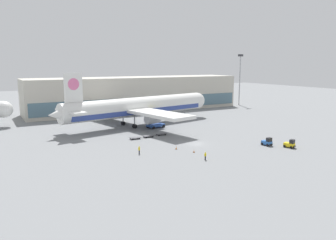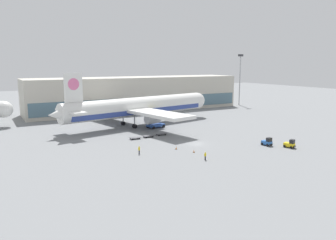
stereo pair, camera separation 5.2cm
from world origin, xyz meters
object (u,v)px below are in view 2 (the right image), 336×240
airplane_main (137,107)px  traffic_cone_far (194,151)px  baggage_tug_foreground (267,142)px  traffic_cone_near (176,148)px  light_mast (240,76)px  baggage_dolly_lead (135,138)px  scissor_lift_loader (156,121)px  ground_crew_far (205,155)px  baggage_dolly_third (161,134)px  ground_crew_near (139,149)px  baggage_dolly_second (148,136)px  baggage_tug_mid (290,144)px

airplane_main → traffic_cone_far: (-2.55, -35.77, -5.54)m
baggage_tug_foreground → traffic_cone_near: (-20.84, 7.75, -0.50)m
light_mast → baggage_dolly_lead: bearing=-149.9°
scissor_lift_loader → ground_crew_far: scissor_lift_loader is taller
baggage_dolly_lead → baggage_dolly_third: (8.21, 0.89, 0.00)m
baggage_dolly_lead → ground_crew_near: size_ratio=2.07×
light_mast → airplane_main: 69.72m
baggage_dolly_second → scissor_lift_loader: bearing=55.9°
light_mast → ground_crew_near: 97.08m
airplane_main → baggage_dolly_lead: airplane_main is taller
airplane_main → scissor_lift_loader: 7.94m
airplane_main → baggage_dolly_lead: size_ratio=15.47×
ground_crew_near → traffic_cone_near: (9.12, -0.45, -0.68)m
airplane_main → ground_crew_far: size_ratio=34.45×
baggage_dolly_lead → ground_crew_far: size_ratio=2.23×
baggage_dolly_second → traffic_cone_near: (0.03, -14.36, -0.01)m
baggage_dolly_third → ground_crew_far: 25.38m
baggage_dolly_third → ground_crew_near: ground_crew_near is taller
baggage_tug_foreground → baggage_dolly_second: (-20.87, 22.12, -0.49)m
airplane_main → baggage_dolly_second: bearing=-115.9°
baggage_dolly_lead → baggage_tug_mid: bearing=-41.3°
light_mast → traffic_cone_far: size_ratio=38.41×
traffic_cone_near → baggage_tug_foreground: bearing=-20.4°
light_mast → baggage_dolly_second: size_ratio=6.43×
baggage_dolly_third → ground_crew_near: (-13.29, -14.50, 0.67)m
scissor_lift_loader → traffic_cone_near: (-7.83, -25.37, -1.58)m
scissor_lift_loader → baggage_dolly_third: scissor_lift_loader is taller
traffic_cone_far → scissor_lift_loader: bearing=78.8°
baggage_tug_mid → ground_crew_near: bearing=-127.8°
baggage_dolly_lead → scissor_lift_loader: bearing=45.0°
ground_crew_near → ground_crew_far: ground_crew_near is taller
scissor_lift_loader → traffic_cone_near: size_ratio=7.33×
airplane_main → traffic_cone_near: 32.25m
baggage_dolly_lead → traffic_cone_near: size_ratio=4.80×
traffic_cone_near → baggage_dolly_second: bearing=90.1°
scissor_lift_loader → baggage_tug_foreground: bearing=-79.6°
airplane_main → scissor_lift_loader: (3.30, -6.09, -3.88)m
airplane_main → ground_crew_far: 42.11m
airplane_main → baggage_tug_mid: size_ratio=20.96×
baggage_dolly_lead → ground_crew_near: ground_crew_near is taller
airplane_main → ground_crew_far: airplane_main is taller
traffic_cone_near → traffic_cone_far: 4.74m
light_mast → traffic_cone_near: size_ratio=30.85×
light_mast → scissor_lift_loader: 69.74m
baggage_dolly_lead → baggage_dolly_second: 4.03m
baggage_dolly_second → baggage_dolly_third: size_ratio=1.00×
light_mast → baggage_dolly_second: bearing=-148.6°
traffic_cone_near → ground_crew_far: bearing=-85.7°
ground_crew_far → scissor_lift_loader: bearing=-117.2°
baggage_dolly_lead → traffic_cone_far: 19.33m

